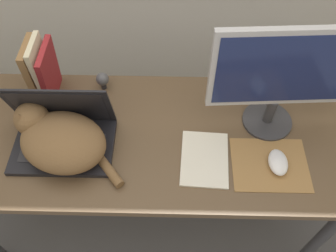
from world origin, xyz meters
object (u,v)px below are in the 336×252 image
laptop (63,134)px  book_row (42,72)px  cat (59,139)px  computer_mouse (278,162)px  external_monitor (283,76)px  notepad (205,159)px  webcam (103,79)px

laptop → book_row: (-0.10, 0.22, 0.07)m
cat → computer_mouse: (0.73, -0.04, -0.06)m
laptop → external_monitor: external_monitor is taller
laptop → external_monitor: (0.73, 0.11, 0.19)m
notepad → webcam: (-0.39, 0.33, 0.04)m
cat → external_monitor: (0.73, 0.15, 0.16)m
external_monitor → notepad: external_monitor is taller
laptop → book_row: book_row is taller
notepad → external_monitor: bearing=35.2°
laptop → webcam: 0.28m
external_monitor → book_row: size_ratio=1.86×
cat → external_monitor: external_monitor is taller
computer_mouse → laptop: bearing=173.7°
computer_mouse → external_monitor: bearing=92.3°
laptop → book_row: bearing=114.7°
cat → external_monitor: size_ratio=0.80×
cat → webcam: 0.32m
external_monitor → book_row: bearing=171.9°
book_row → webcam: bearing=10.5°
laptop → computer_mouse: (0.74, -0.08, -0.03)m
webcam → external_monitor: bearing=-14.1°
notepad → webcam: size_ratio=3.03×
computer_mouse → book_row: 0.90m
external_monitor → notepad: size_ratio=2.09×
computer_mouse → notepad: bearing=175.7°
computer_mouse → webcam: size_ratio=1.35×
laptop → notepad: size_ratio=1.52×
cat → computer_mouse: bearing=-3.1°
book_row → notepad: (0.60, -0.29, -0.12)m
cat → computer_mouse: size_ratio=3.75×
cat → webcam: cat is taller
cat → webcam: size_ratio=5.06×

